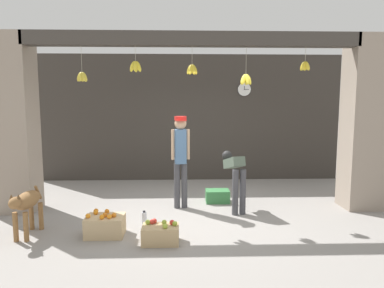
{
  "coord_description": "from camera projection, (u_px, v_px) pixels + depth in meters",
  "views": [
    {
      "loc": [
        -0.2,
        -5.91,
        1.96
      ],
      "look_at": [
        0.0,
        0.41,
        1.21
      ],
      "focal_mm": 32.0,
      "sensor_mm": 36.0,
      "label": 1
    }
  ],
  "objects": [
    {
      "name": "ground_plane",
      "position": [
        193.0,
        214.0,
        6.1
      ],
      "size": [
        60.0,
        60.0,
        0.0
      ],
      "primitive_type": "plane",
      "color": "gray"
    },
    {
      "name": "worker_stooping",
      "position": [
        235.0,
        173.0,
        6.2
      ],
      "size": [
        0.35,
        0.8,
        1.05
      ],
      "rotation": [
        0.0,
        0.0,
        0.21
      ],
      "color": "#424247",
      "rests_on": "ground_plane"
    },
    {
      "name": "fruit_crate_oranges",
      "position": [
        105.0,
        225.0,
        5.08
      ],
      "size": [
        0.55,
        0.41,
        0.36
      ],
      "color": "tan",
      "rests_on": "ground_plane"
    },
    {
      "name": "storefront_awning",
      "position": [
        192.0,
        41.0,
        5.87
      ],
      "size": [
        5.79,
        0.31,
        0.91
      ],
      "color": "#3D3833"
    },
    {
      "name": "produce_box_green",
      "position": [
        217.0,
        196.0,
        6.81
      ],
      "size": [
        0.46,
        0.33,
        0.25
      ],
      "primitive_type": "cube",
      "color": "#387A42",
      "rests_on": "ground_plane"
    },
    {
      "name": "shopkeeper",
      "position": [
        181.0,
        154.0,
        6.34
      ],
      "size": [
        0.34,
        0.29,
        1.73
      ],
      "rotation": [
        0.0,
        0.0,
        3.27
      ],
      "color": "#424247",
      "rests_on": "ground_plane"
    },
    {
      "name": "wall_clock",
      "position": [
        244.0,
        89.0,
        8.59
      ],
      "size": [
        0.35,
        0.03,
        0.35
      ],
      "color": "black"
    },
    {
      "name": "shop_pillar_right",
      "position": [
        365.0,
        124.0,
        6.31
      ],
      "size": [
        0.7,
        0.6,
        3.17
      ],
      "primitive_type": "cube",
      "color": "gray",
      "rests_on": "ground_plane"
    },
    {
      "name": "shop_back_wall",
      "position": [
        189.0,
        118.0,
        8.71
      ],
      "size": [
        7.69,
        0.12,
        3.17
      ],
      "primitive_type": "cube",
      "color": "#38332D",
      "rests_on": "ground_plane"
    },
    {
      "name": "fruit_crate_apples",
      "position": [
        161.0,
        234.0,
        4.81
      ],
      "size": [
        0.52,
        0.34,
        0.32
      ],
      "color": "tan",
      "rests_on": "ground_plane"
    },
    {
      "name": "water_bottle",
      "position": [
        144.0,
        219.0,
        5.5
      ],
      "size": [
        0.08,
        0.08,
        0.25
      ],
      "color": "silver",
      "rests_on": "ground_plane"
    },
    {
      "name": "shop_pillar_left",
      "position": [
        14.0,
        124.0,
        6.11
      ],
      "size": [
        0.7,
        0.6,
        3.17
      ],
      "primitive_type": "cube",
      "color": "gray",
      "rests_on": "ground_plane"
    },
    {
      "name": "dog",
      "position": [
        26.0,
        204.0,
        5.02
      ],
      "size": [
        0.27,
        0.9,
        0.72
      ],
      "rotation": [
        0.0,
        0.0,
        -1.61
      ],
      "color": "olive",
      "rests_on": "ground_plane"
    }
  ]
}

